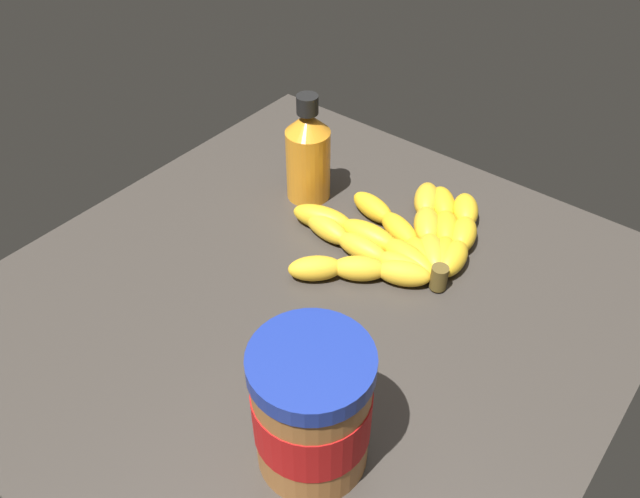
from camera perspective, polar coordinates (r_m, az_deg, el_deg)
ground_plane at (r=74.62cm, az=-0.85°, el=-5.12°), size 70.77×67.38×3.00cm
banana_bunch at (r=79.43cm, az=7.52°, el=0.97°), size 27.33×23.20×3.34cm
peanut_butter_jar at (r=55.54cm, az=-0.73°, el=-14.12°), size 10.40×10.40×13.85cm
honey_bottle at (r=84.65cm, az=-1.07°, el=8.49°), size 5.91×5.91×15.02cm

